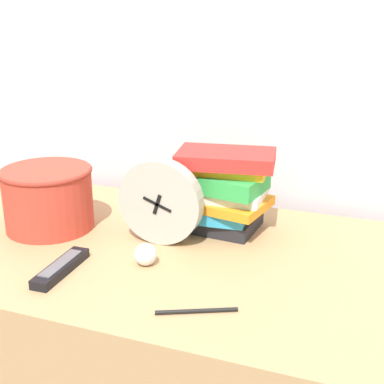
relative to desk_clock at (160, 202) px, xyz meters
The scene contains 8 objects.
wall_back 0.54m from the desk_clock, 95.73° to the left, with size 6.00×0.04×2.40m.
desk 0.46m from the desk_clock, 141.24° to the right, with size 1.27×0.69×0.72m.
desk_clock is the anchor object (origin of this frame).
book_stack 0.17m from the desk_clock, 47.71° to the left, with size 0.27×0.20×0.20m.
basket 0.30m from the desk_clock, behind, with size 0.23×0.23×0.15m.
tv_remote 0.27m from the desk_clock, 122.54° to the right, with size 0.04×0.17×0.02m.
crumpled_paper_ball 0.14m from the desk_clock, 82.51° to the right, with size 0.05×0.05×0.05m.
pen 0.33m from the desk_clock, 54.73° to the right, with size 0.14×0.07×0.01m.
Camera 1 is at (0.51, -0.68, 1.26)m, focal length 50.00 mm.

